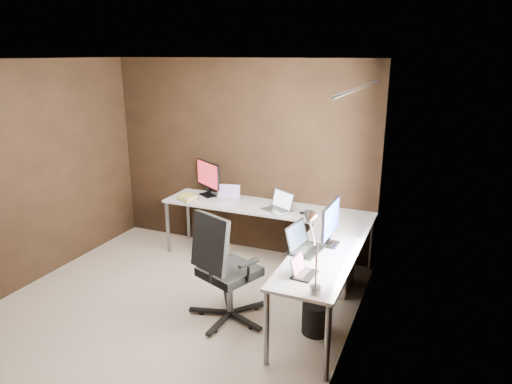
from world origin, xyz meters
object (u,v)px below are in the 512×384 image
at_px(drawer_pedestal, 333,262).
at_px(laptop_white, 228,197).
at_px(laptop_black_big, 303,244).
at_px(wastebasket, 316,318).
at_px(laptop_silver, 279,206).
at_px(office_chair, 227,288).
at_px(monitor_left, 208,177).
at_px(laptop_black_small, 302,271).
at_px(monitor_right, 331,221).
at_px(book_stack, 187,198).
at_px(desk_lamp, 311,241).

relative_size(drawer_pedestal, laptop_white, 1.83).
bearing_deg(laptop_black_big, wastebasket, -126.26).
distance_m(laptop_silver, office_chair, 1.40).
bearing_deg(wastebasket, laptop_white, 139.73).
xyz_separation_m(monitor_left, laptop_silver, (1.08, -0.21, -0.21)).
bearing_deg(drawer_pedestal, monitor_left, 165.38).
relative_size(laptop_black_small, office_chair, 0.23).
bearing_deg(monitor_right, wastebasket, -178.14).
xyz_separation_m(drawer_pedestal, laptop_white, (-1.49, 0.38, 0.47)).
distance_m(laptop_white, wastebasket, 2.14).
relative_size(monitor_left, laptop_white, 1.42).
height_order(book_stack, desk_lamp, desk_lamp).
xyz_separation_m(laptop_black_small, office_chair, (-0.82, 0.18, -0.44)).
height_order(monitor_right, laptop_silver, monitor_right).
xyz_separation_m(laptop_white, office_chair, (0.68, -1.43, -0.44)).
xyz_separation_m(laptop_black_big, laptop_black_small, (0.15, -0.51, -0.02)).
height_order(laptop_black_big, office_chair, office_chair).
xyz_separation_m(laptop_white, desk_lamp, (1.62, -1.81, 0.37)).
relative_size(drawer_pedestal, monitor_left, 1.29).
distance_m(monitor_right, desk_lamp, 0.94).
height_order(monitor_left, laptop_white, monitor_left).
bearing_deg(monitor_left, laptop_black_small, -11.38).
height_order(monitor_right, book_stack, monitor_right).
distance_m(drawer_pedestal, book_stack, 2.04).
bearing_deg(laptop_silver, laptop_black_big, -30.99).
xyz_separation_m(monitor_right, desk_lamp, (0.06, -0.92, 0.16)).
distance_m(laptop_white, laptop_silver, 0.75).
distance_m(monitor_right, laptop_black_big, 0.36).
distance_m(laptop_white, desk_lamp, 2.46).
xyz_separation_m(monitor_left, laptop_black_small, (1.83, -1.71, -0.22)).
relative_size(drawer_pedestal, desk_lamp, 0.92).
distance_m(book_stack, wastebasket, 2.42).
bearing_deg(monitor_right, laptop_black_small, 176.70).
height_order(office_chair, wastebasket, office_chair).
xyz_separation_m(laptop_black_small, book_stack, (-1.99, 1.41, -0.00)).
xyz_separation_m(drawer_pedestal, laptop_black_small, (0.01, -1.23, 0.47)).
bearing_deg(laptop_white, book_stack, -169.60).
height_order(monitor_left, book_stack, monitor_left).
bearing_deg(monitor_left, desk_lamp, -12.69).
relative_size(drawer_pedestal, monitor_right, 1.12).
distance_m(laptop_black_small, book_stack, 2.44).
distance_m(laptop_black_big, office_chair, 0.87).
bearing_deg(book_stack, wastebasket, -28.65).
bearing_deg(drawer_pedestal, laptop_white, 165.77).
xyz_separation_m(laptop_white, laptop_black_small, (1.49, -1.61, -0.01)).
height_order(monitor_right, laptop_white, monitor_right).
height_order(laptop_black_small, office_chair, office_chair).
bearing_deg(book_stack, monitor_left, 62.60).
bearing_deg(drawer_pedestal, wastebasket, -85.75).
bearing_deg(wastebasket, monitor_left, 143.19).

